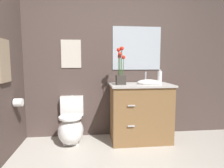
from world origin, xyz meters
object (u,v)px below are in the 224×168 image
at_px(flower_vase, 121,72).
at_px(wall_poster, 71,54).
at_px(hanging_towel, 4,61).
at_px(vanity_cabinet, 140,112).
at_px(soap_bottle, 160,77).
at_px(wall_mirror, 137,48).
at_px(toilet, 71,127).
at_px(toilet_paper_roll, 18,102).

relative_size(flower_vase, wall_poster, 1.26).
height_order(flower_vase, hanging_towel, hanging_towel).
xyz_separation_m(vanity_cabinet, soap_bottle, (0.28, -0.03, 0.54)).
bearing_deg(soap_bottle, flower_vase, -179.79).
bearing_deg(hanging_towel, wall_mirror, 20.98).
bearing_deg(wall_mirror, soap_bottle, -48.22).
height_order(vanity_cabinet, soap_bottle, soap_bottle).
distance_m(soap_bottle, wall_poster, 1.44).
xyz_separation_m(toilet, hanging_towel, (-0.73, -0.42, 1.00)).
bearing_deg(vanity_cabinet, toilet_paper_roll, -174.42).
height_order(flower_vase, wall_poster, wall_poster).
bearing_deg(soap_bottle, toilet_paper_roll, -175.97).
bearing_deg(toilet, hanging_towel, -149.97).
bearing_deg(wall_poster, wall_mirror, 0.00).
bearing_deg(toilet, wall_mirror, 14.09).
xyz_separation_m(toilet, wall_mirror, (1.07, 0.27, 1.21)).
bearing_deg(wall_poster, vanity_cabinet, -15.38).
bearing_deg(vanity_cabinet, wall_poster, 164.62).
xyz_separation_m(soap_bottle, wall_poster, (-1.35, 0.32, 0.36)).
bearing_deg(toilet, toilet_paper_roll, -163.71).
bearing_deg(toilet_paper_roll, toilet, 16.29).
bearing_deg(flower_vase, wall_mirror, 45.79).
relative_size(vanity_cabinet, wall_poster, 2.42).
height_order(flower_vase, toilet_paper_roll, flower_vase).
xyz_separation_m(soap_bottle, wall_mirror, (-0.29, 0.32, 0.46)).
xyz_separation_m(toilet, toilet_paper_roll, (-0.67, -0.20, 0.44)).
bearing_deg(toilet_paper_roll, wall_mirror, 14.95).
height_order(vanity_cabinet, wall_poster, wall_poster).
bearing_deg(toilet, soap_bottle, -2.27).
height_order(wall_poster, hanging_towel, wall_poster).
bearing_deg(toilet_paper_roll, flower_vase, 5.64).
height_order(hanging_towel, toilet_paper_roll, hanging_towel).
height_order(toilet, wall_poster, wall_poster).
bearing_deg(toilet, flower_vase, -4.25).
distance_m(soap_bottle, wall_mirror, 0.63).
relative_size(wall_mirror, toilet_paper_roll, 7.27).
relative_size(soap_bottle, hanging_towel, 0.42).
xyz_separation_m(wall_poster, toilet_paper_roll, (-0.67, -0.46, -0.67)).
xyz_separation_m(vanity_cabinet, wall_poster, (-1.07, 0.29, 0.90)).
distance_m(toilet, flower_vase, 1.12).
xyz_separation_m(flower_vase, hanging_towel, (-1.48, -0.36, 0.16)).
distance_m(vanity_cabinet, flower_vase, 0.70).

